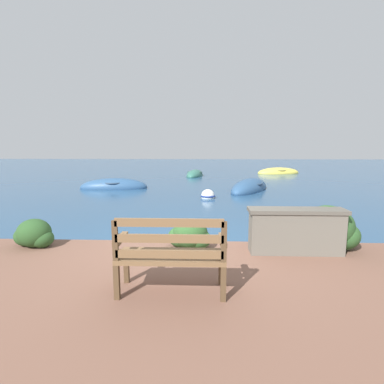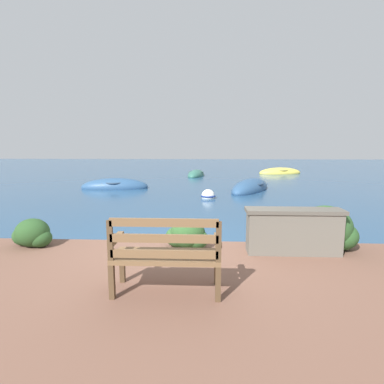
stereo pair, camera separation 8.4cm
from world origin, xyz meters
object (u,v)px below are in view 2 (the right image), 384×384
Objects in this scene: rowboat_mid at (115,187)px; rowboat_far at (196,175)px; park_bench at (166,253)px; mooring_buoy at (208,196)px; rowboat_outer at (280,173)px; rowboat_nearest at (250,189)px.

rowboat_far is at bearing -127.94° from rowboat_mid.
park_bench reaches higher than mooring_buoy.
rowboat_outer is 5.95× the size of mooring_buoy.
rowboat_mid reaches higher than mooring_buoy.
park_bench is 16.09m from rowboat_far.
rowboat_nearest is 6.35× the size of mooring_buoy.
rowboat_far is (-2.57, 6.31, -0.01)m from rowboat_nearest.
park_bench reaches higher than rowboat_mid.
rowboat_outer is at bearing 5.93° from rowboat_nearest.
rowboat_nearest is (2.39, 9.76, -0.63)m from park_bench.
park_bench is at bearing -94.04° from mooring_buoy.
rowboat_nearest is 6.09m from rowboat_mid.
mooring_buoy is (4.23, -2.39, 0.02)m from rowboat_mid.
rowboat_nearest is 1.07× the size of rowboat_outer.
mooring_buoy is at bearing 165.64° from rowboat_nearest.
rowboat_mid is 1.10× the size of rowboat_far.
rowboat_nearest is at bearing 31.63° from rowboat_far.
rowboat_outer is (3.26, 8.18, -0.01)m from rowboat_nearest.
park_bench is 0.40× the size of rowboat_mid.
park_bench is 7.75m from mooring_buoy.
mooring_buoy is at bearing 14.39° from rowboat_far.
rowboat_nearest is 1.23× the size of rowboat_far.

